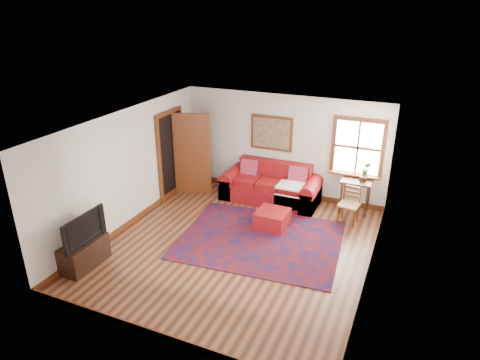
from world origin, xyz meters
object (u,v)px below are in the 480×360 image
at_px(red_leather_sofa, 271,188).
at_px(media_cabinet, 85,254).
at_px(red_ottoman, 272,219).
at_px(ladder_back_chair, 350,202).
at_px(side_table, 356,185).

height_order(red_leather_sofa, media_cabinet, red_leather_sofa).
xyz_separation_m(red_leather_sofa, red_ottoman, (0.48, -1.27, -0.12)).
bearing_deg(ladder_back_chair, side_table, 87.31).
relative_size(side_table, ladder_back_chair, 0.90).
height_order(side_table, ladder_back_chair, ladder_back_chair).
distance_m(side_table, ladder_back_chair, 0.57).
distance_m(ladder_back_chair, media_cabinet, 5.47).
height_order(red_leather_sofa, red_ottoman, red_leather_sofa).
xyz_separation_m(ladder_back_chair, media_cabinet, (-4.10, -3.61, -0.22)).
bearing_deg(side_table, media_cabinet, -134.86).
distance_m(red_ottoman, ladder_back_chair, 1.72).
bearing_deg(red_leather_sofa, red_ottoman, -69.16).
xyz_separation_m(red_ottoman, media_cabinet, (-2.64, -2.75, 0.07)).
relative_size(side_table, media_cabinet, 0.86).
bearing_deg(side_table, red_ottoman, -136.72).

